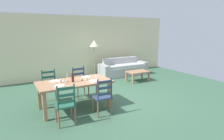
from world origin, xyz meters
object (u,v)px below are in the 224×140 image
object	(u,v)px
wine_glass_near_left	(63,80)
wine_bottle	(73,78)
standing_lamp	(94,46)
coffee_cup_secondary	(61,81)
dining_chair_near_right	(103,96)
wine_glass_near_right	(96,76)
dining_chair_far_left	(50,86)
couch	(123,69)
dining_chair_far_right	(80,82)
coffee_table	(138,73)
dining_table	(74,84)
dining_chair_near_left	(65,105)
coffee_cup_primary	(86,79)

from	to	relation	value
wine_glass_near_left	wine_bottle	bearing A→B (deg)	18.09
standing_lamp	coffee_cup_secondary	bearing A→B (deg)	-129.06
dining_chair_near_right	wine_bottle	bearing A→B (deg)	126.17
wine_glass_near_left	wine_glass_near_right	bearing A→B (deg)	-0.25
standing_lamp	wine_bottle	bearing A→B (deg)	-124.04
dining_chair_far_left	couch	world-z (taller)	dining_chair_far_left
wine_bottle	dining_chair_far_right	bearing A→B (deg)	58.50
dining_chair_far_right	wine_bottle	xyz separation A→B (m)	(-0.48, -0.78, 0.39)
coffee_table	standing_lamp	size ratio (longest dim) A/B	0.55
dining_table	couch	xyz separation A→B (m)	(3.19, 2.59, -0.37)
dining_chair_near_left	coffee_table	bearing A→B (deg)	30.79
couch	wine_glass_near_right	bearing A→B (deg)	-134.02
dining_chair_near_left	coffee_cup_primary	distance (m)	1.13
dining_table	wine_glass_near_right	size ratio (longest dim) A/B	11.80
dining_table	coffee_cup_primary	distance (m)	0.35
couch	dining_chair_far_left	bearing A→B (deg)	-153.82
dining_table	dining_chair_far_left	distance (m)	0.93
coffee_cup_secondary	standing_lamp	size ratio (longest dim) A/B	0.05
wine_glass_near_right	coffee_cup_secondary	distance (m)	0.94
dining_chair_near_right	dining_table	bearing A→B (deg)	122.31
wine_bottle	coffee_cup_primary	size ratio (longest dim) A/B	3.51
coffee_cup_primary	coffee_table	xyz separation A→B (m)	(2.82, 1.43, -0.44)
dining_chair_far_right	standing_lamp	bearing A→B (deg)	55.02
wine_bottle	coffee_table	distance (m)	3.52
dining_chair_near_left	dining_chair_near_right	distance (m)	0.95
dining_chair_far_right	couch	xyz separation A→B (m)	(2.77, 1.84, -0.19)
dining_chair_near_right	coffee_cup_primary	xyz separation A→B (m)	(-0.14, 0.68, 0.32)
couch	wine_bottle	bearing A→B (deg)	-141.11
dining_table	wine_glass_near_left	distance (m)	0.39
dining_chair_near_right	dining_chair_far_right	bearing A→B (deg)	91.52
wine_glass_near_right	coffee_cup_primary	bearing A→B (deg)	165.78
wine_bottle	wine_glass_near_right	distance (m)	0.63
dining_chair_near_left	dining_chair_near_right	bearing A→B (deg)	3.12
coffee_cup_primary	coffee_table	distance (m)	3.19
wine_bottle	coffee_cup_primary	world-z (taller)	wine_bottle
coffee_cup_primary	standing_lamp	xyz separation A→B (m)	(1.52, 2.83, 0.62)
standing_lamp	dining_chair_far_left	bearing A→B (deg)	-139.45
coffee_cup_primary	wine_glass_near_left	bearing A→B (deg)	-174.58
wine_glass_near_right	dining_chair_near_right	bearing A→B (deg)	-100.12
coffee_cup_secondary	standing_lamp	world-z (taller)	standing_lamp
dining_chair_far_left	dining_table	bearing A→B (deg)	-57.84
dining_table	wine_glass_near_right	xyz separation A→B (m)	(0.58, -0.12, 0.20)
dining_chair_near_left	couch	size ratio (longest dim) A/B	0.42
wine_bottle	standing_lamp	size ratio (longest dim) A/B	0.19
coffee_cup_secondary	coffee_table	xyz separation A→B (m)	(3.49, 1.29, -0.44)
wine_bottle	dining_table	bearing A→B (deg)	32.37
dining_chair_near_right	wine_glass_near_left	xyz separation A→B (m)	(-0.78, 0.62, 0.38)
dining_chair_far_left	wine_bottle	size ratio (longest dim) A/B	3.04
dining_chair_far_right	wine_bottle	world-z (taller)	wine_bottle
dining_table	wine_glass_near_left	world-z (taller)	wine_glass_near_left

